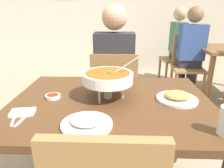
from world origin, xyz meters
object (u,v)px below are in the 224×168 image
object	(u,v)px
diner_main	(114,67)
patron_bg_left	(190,47)
rice_plate	(87,122)
chair_bg_middle	(180,55)
dining_table_main	(111,117)
curry_bowl	(108,78)
sauce_dish	(53,96)
appetizer_plate	(177,97)
patron_bg_middle	(180,42)
chair_diner_main	(114,92)
chair_bg_left	(187,62)

from	to	relation	value
diner_main	patron_bg_left	size ratio (longest dim) A/B	1.00
rice_plate	chair_bg_middle	size ratio (longest dim) A/B	0.27
dining_table_main	patron_bg_left	world-z (taller)	patron_bg_left
dining_table_main	curry_bowl	xyz separation A→B (m)	(-0.02, 0.04, 0.24)
patron_bg_left	sauce_dish	bearing A→B (deg)	-127.18
diner_main	appetizer_plate	bearing A→B (deg)	-62.32
appetizer_plate	patron_bg_middle	xyz separation A→B (m)	(0.67, 2.39, -0.02)
diner_main	curry_bowl	size ratio (longest dim) A/B	3.94
chair_bg_middle	dining_table_main	bearing A→B (deg)	-114.16
diner_main	chair_bg_middle	distance (m)	2.05
appetizer_plate	sauce_dish	bearing A→B (deg)	179.52
patron_bg_left	diner_main	bearing A→B (deg)	-133.05
appetizer_plate	chair_diner_main	bearing A→B (deg)	118.75
dining_table_main	appetizer_plate	bearing A→B (deg)	2.75
appetizer_plate	chair_bg_middle	xyz separation A→B (m)	(0.72, 2.45, -0.26)
chair_bg_left	patron_bg_left	bearing A→B (deg)	-56.11
chair_diner_main	chair_bg_middle	distance (m)	2.06
chair_bg_middle	patron_bg_left	distance (m)	0.59
chair_diner_main	chair_bg_left	distance (m)	1.62
curry_bowl	appetizer_plate	world-z (taller)	curry_bowl
curry_bowl	chair_bg_left	xyz separation A→B (m)	(1.09, 1.91, -0.37)
rice_plate	curry_bowl	bearing A→B (deg)	76.11
diner_main	sauce_dish	distance (m)	0.82
rice_plate	sauce_dish	distance (m)	0.40
curry_bowl	sauce_dish	xyz separation A→B (m)	(-0.34, -0.01, -0.12)
curry_bowl	chair_bg_middle	bearing A→B (deg)	65.10
diner_main	curry_bowl	world-z (taller)	diner_main
sauce_dish	chair_bg_left	bearing A→B (deg)	53.41
curry_bowl	sauce_dish	size ratio (longest dim) A/B	3.69
diner_main	patron_bg_middle	xyz separation A→B (m)	(1.06, 1.65, 0.00)
curry_bowl	chair_bg_left	world-z (taller)	curry_bowl
patron_bg_left	dining_table_main	bearing A→B (deg)	-119.41
curry_bowl	appetizer_plate	size ratio (longest dim) A/B	1.39
patron_bg_middle	chair_diner_main	bearing A→B (deg)	-122.25
curry_bowl	appetizer_plate	xyz separation A→B (m)	(0.41, -0.02, -0.11)
curry_bowl	chair_bg_middle	distance (m)	2.71
chair_diner_main	rice_plate	xyz separation A→B (m)	(-0.10, -1.02, 0.26)
patron_bg_left	chair_bg_middle	bearing A→B (deg)	87.75
appetizer_plate	chair_bg_middle	size ratio (longest dim) A/B	0.27
appetizer_plate	chair_bg_left	distance (m)	2.07
appetizer_plate	diner_main	bearing A→B (deg)	117.68
diner_main	patron_bg_left	xyz separation A→B (m)	(1.09, 1.16, 0.00)
appetizer_plate	chair_bg_middle	world-z (taller)	chair_bg_middle
chair_bg_left	patron_bg_left	xyz separation A→B (m)	(0.01, -0.02, 0.24)
chair_diner_main	curry_bowl	distance (m)	0.79
chair_bg_left	patron_bg_left	size ratio (longest dim) A/B	0.69
patron_bg_left	patron_bg_middle	bearing A→B (deg)	93.24
chair_diner_main	appetizer_plate	size ratio (longest dim) A/B	3.75
dining_table_main	patron_bg_left	distance (m)	2.22
dining_table_main	patron_bg_middle	bearing A→B (deg)	66.27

